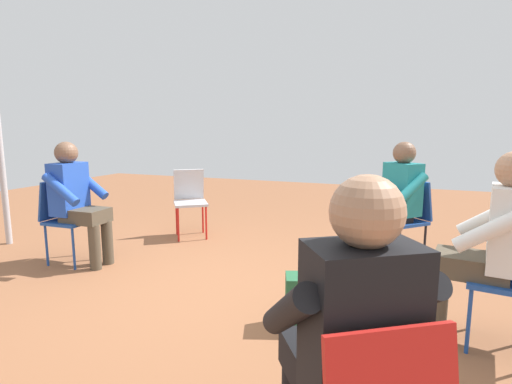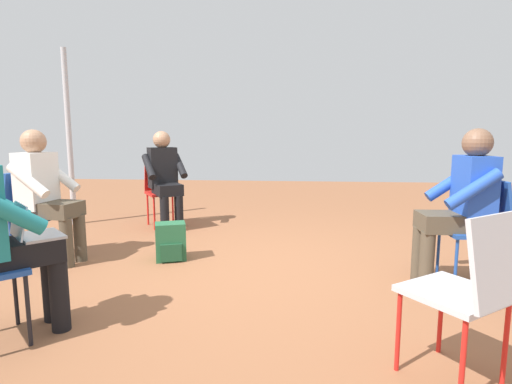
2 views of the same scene
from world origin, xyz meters
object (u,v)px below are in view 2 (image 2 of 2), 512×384
object	(u,v)px
person_in_black	(165,174)
person_in_blue	(461,199)
person_with_laptop	(0,224)
person_in_white	(46,189)
backpack_near_laptop_user	(171,244)
chair_northeast	(469,286)
chair_south	(32,209)
chair_southwest	(162,188)
chair_north	(481,224)

from	to	relation	value
person_in_black	person_in_blue	distance (m)	3.41
person_with_laptop	person_in_blue	size ratio (longest dim) A/B	1.00
person_in_white	backpack_near_laptop_user	size ratio (longest dim) A/B	3.44
chair_northeast	person_in_black	world-z (taller)	person_in_black
chair_northeast	person_with_laptop	world-z (taller)	person_with_laptop
person_with_laptop	person_in_white	bearing A→B (deg)	157.60
chair_south	person_with_laptop	size ratio (longest dim) A/B	0.69
chair_southwest	person_in_black	bearing A→B (deg)	90.00
person_in_blue	person_in_white	bearing A→B (deg)	84.02
chair_northeast	chair_southwest	bearing A→B (deg)	92.23
chair_north	person_in_black	xyz separation A→B (m)	(-1.75, -3.10, 0.20)
chair_north	chair_southwest	bearing A→B (deg)	57.59
chair_north	chair_south	distance (m)	3.92
backpack_near_laptop_user	person_in_black	bearing A→B (deg)	-160.56
chair_south	person_in_blue	distance (m)	3.76
chair_north	chair_south	bearing A→B (deg)	84.08
chair_north	person_in_blue	xyz separation A→B (m)	(0.01, -0.17, 0.20)
chair_south	person_in_blue	world-z (taller)	person_in_blue
chair_southwest	person_in_blue	bearing A→B (deg)	114.37
chair_northeast	chair_north	bearing A→B (deg)	28.38
person_with_laptop	backpack_near_laptop_user	size ratio (longest dim) A/B	3.44
person_with_laptop	backpack_near_laptop_user	world-z (taller)	person_with_laptop
chair_north	backpack_near_laptop_user	xyz separation A→B (m)	(-0.42, -2.63, -0.34)
person_in_black	person_in_blue	world-z (taller)	same
chair_south	person_in_white	world-z (taller)	person_in_white
chair_southwest	person_in_blue	size ratio (longest dim) A/B	0.69
chair_southwest	person_with_laptop	world-z (taller)	person_with_laptop
chair_north	person_in_blue	size ratio (longest dim) A/B	0.69
chair_southwest	chair_northeast	world-z (taller)	same
chair_northeast	person_with_laptop	xyz separation A→B (m)	(-0.22, -2.47, 0.20)
person_with_laptop	person_in_blue	world-z (taller)	same
chair_north	chair_northeast	distance (m)	1.51
chair_northeast	person_in_blue	bearing A→B (deg)	34.28
chair_south	person_in_blue	size ratio (longest dim) A/B	0.69
chair_southwest	chair_northeast	size ratio (longest dim) A/B	1.00
chair_northeast	backpack_near_laptop_user	size ratio (longest dim) A/B	2.36
chair_north	person_in_white	xyz separation A→B (m)	(-0.26, -3.74, 0.20)
chair_southwest	chair_south	size ratio (longest dim) A/B	1.00
chair_southwest	person_in_black	world-z (taller)	person_in_black
person_with_laptop	backpack_near_laptop_user	distance (m)	1.72
chair_southwest	person_in_white	size ratio (longest dim) A/B	0.69
person_in_white	chair_north	bearing A→B (deg)	94.73
chair_southwest	person_in_blue	distance (m)	3.57
chair_southwest	person_in_black	distance (m)	0.26
chair_north	chair_northeast	bearing A→B (deg)	152.33
person_with_laptop	person_in_white	xyz separation A→B (m)	(-1.39, -0.62, 0.00)
person_with_laptop	person_in_black	xyz separation A→B (m)	(-2.88, 0.03, 0.00)
chair_southwest	person_in_white	world-z (taller)	person_in_white
chair_southwest	person_in_white	bearing A→B (deg)	37.66
chair_north	person_in_white	distance (m)	3.76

